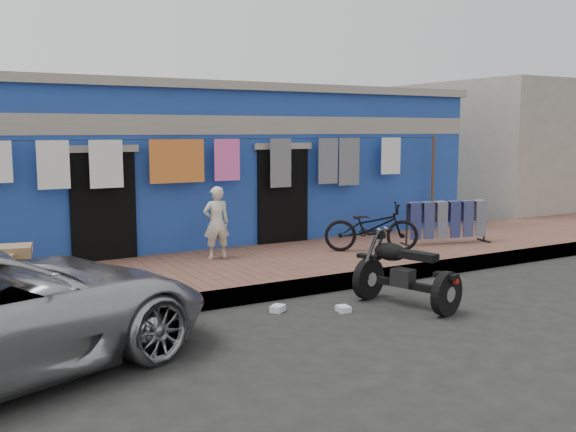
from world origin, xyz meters
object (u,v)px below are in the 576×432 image
object	(u,v)px
bicycle	(371,222)
motorcycle	(406,271)
seated_person	(216,223)
jeans_rack	(446,222)

from	to	relation	value
bicycle	motorcycle	xyz separation A→B (m)	(-1.31, -2.53, -0.28)
seated_person	bicycle	bearing A→B (deg)	171.35
motorcycle	seated_person	bearing A→B (deg)	95.60
seated_person	jeans_rack	world-z (taller)	seated_person
seated_person	motorcycle	xyz separation A→B (m)	(1.42, -3.32, -0.36)
seated_person	motorcycle	bearing A→B (deg)	120.62
bicycle	motorcycle	size ratio (longest dim) A/B	1.00
bicycle	jeans_rack	bearing A→B (deg)	-61.85
seated_person	bicycle	xyz separation A→B (m)	(2.73, -0.79, -0.08)
jeans_rack	motorcycle	bearing A→B (deg)	-141.54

